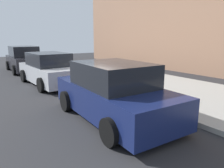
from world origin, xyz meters
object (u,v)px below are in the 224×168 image
suitcase_red_5 (111,80)px  fire_hydrant (97,74)px  suitcase_olive_2 (133,87)px  parked_car_navy_0 (113,93)px  parked_car_charcoal_2 (24,60)px  suitcase_silver_1 (145,89)px  suitcase_navy_0 (154,93)px  suitcase_teal_6 (107,78)px  suitcase_maroon_4 (119,82)px  parked_car_silver_1 (49,70)px  suitcase_black_3 (126,85)px  bollard_post (88,74)px

suitcase_red_5 → fire_hydrant: size_ratio=0.88×
suitcase_olive_2 → parked_car_navy_0: bearing=125.2°
suitcase_olive_2 → parked_car_charcoal_2: 9.47m
suitcase_silver_1 → suitcase_navy_0: bearing=170.0°
suitcase_silver_1 → parked_car_charcoal_2: bearing=11.3°
suitcase_red_5 → parked_car_navy_0: parked_car_navy_0 is taller
suitcase_olive_2 → suitcase_teal_6: 2.00m
suitcase_maroon_4 → parked_car_silver_1: parked_car_silver_1 is taller
suitcase_red_5 → parked_car_navy_0: bearing=146.3°
suitcase_silver_1 → fire_hydrant: bearing=1.3°
suitcase_olive_2 → parked_car_charcoal_2: (9.29, 1.83, 0.38)m
parked_car_silver_1 → parked_car_charcoal_2: bearing=-0.0°
suitcase_red_5 → fire_hydrant: fire_hydrant is taller
parked_car_navy_0 → parked_car_silver_1: 5.53m
suitcase_red_5 → suitcase_teal_6: suitcase_teal_6 is taller
parked_car_silver_1 → suitcase_maroon_4: bearing=-149.4°
suitcase_black_3 → bollard_post: 2.94m
suitcase_black_3 → suitcase_red_5: size_ratio=1.13×
suitcase_olive_2 → parked_car_navy_0: (-1.29, 1.83, 0.34)m
suitcase_red_5 → parked_car_silver_1: bearing=33.8°
suitcase_silver_1 → parked_car_charcoal_2: (9.84, 1.97, 0.36)m
parked_car_silver_1 → suitcase_red_5: bearing=-146.2°
parked_car_navy_0 → parked_car_silver_1: size_ratio=0.99×
suitcase_silver_1 → parked_car_silver_1: parked_car_silver_1 is taller
parked_car_charcoal_2 → fire_hydrant: bearing=-163.8°
suitcase_olive_2 → suitcase_silver_1: bearing=-165.2°
suitcase_silver_1 → parked_car_navy_0: 2.13m
suitcase_navy_0 → parked_car_silver_1: (5.30, 1.88, 0.32)m
bollard_post → suitcase_black_3: bearing=-176.6°
suitcase_teal_6 → bollard_post: size_ratio=1.39×
suitcase_olive_2 → suitcase_teal_6: bearing=-3.8°
fire_hydrant → suitcase_teal_6: bearing=-175.5°
parked_car_charcoal_2 → suitcase_silver_1: bearing=-168.7°
suitcase_silver_1 → suitcase_red_5: (2.03, 0.13, 0.02)m
suitcase_olive_2 → suitcase_maroon_4: size_ratio=0.89×
bollard_post → suitcase_maroon_4: bearing=-176.0°
bollard_post → parked_car_navy_0: (-4.75, 1.75, 0.28)m
suitcase_red_5 → suitcase_teal_6: bearing=-12.7°
parked_car_navy_0 → suitcase_teal_6: bearing=-30.8°
suitcase_black_3 → suitcase_maroon_4: size_ratio=0.92×
fire_hydrant → parked_car_navy_0: 4.46m
fire_hydrant → parked_car_silver_1: parked_car_silver_1 is taller
parked_car_charcoal_2 → parked_car_navy_0: bearing=180.0°
suitcase_black_3 → parked_car_navy_0: bearing=133.3°
suitcase_navy_0 → parked_car_silver_1: parked_car_silver_1 is taller
suitcase_red_5 → fire_hydrant: bearing=-2.6°
suitcase_maroon_4 → suitcase_red_5: bearing=9.1°
suitcase_silver_1 → suitcase_teal_6: bearing=0.3°
parked_car_navy_0 → parked_car_charcoal_2: (10.58, 0.00, 0.04)m
suitcase_navy_0 → suitcase_teal_6: bearing=-1.4°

